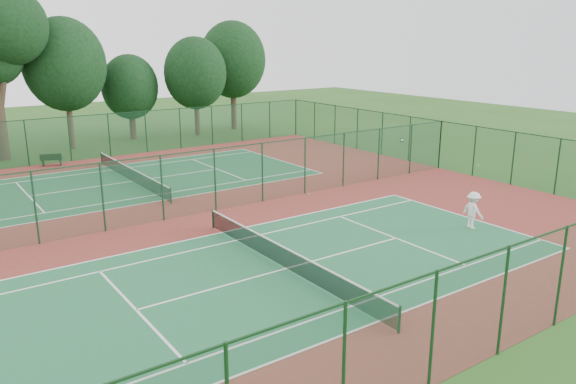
# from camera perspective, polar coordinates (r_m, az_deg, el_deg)

# --- Properties ---
(ground) EXTENTS (120.00, 120.00, 0.00)m
(ground) POSITION_cam_1_polar(r_m,az_deg,el_deg) (30.80, -9.84, -2.33)
(ground) COLOR #27541A
(ground) RESTS_ON ground
(red_pad) EXTENTS (40.00, 36.00, 0.01)m
(red_pad) POSITION_cam_1_polar(r_m,az_deg,el_deg) (30.80, -9.84, -2.32)
(red_pad) COLOR maroon
(red_pad) RESTS_ON ground
(court_near) EXTENTS (23.77, 10.97, 0.01)m
(court_near) POSITION_cam_1_polar(r_m,az_deg,el_deg) (23.43, -0.22, -7.80)
(court_near) COLOR #20653B
(court_near) RESTS_ON red_pad
(court_far) EXTENTS (23.77, 10.97, 0.01)m
(court_far) POSITION_cam_1_polar(r_m,az_deg,el_deg) (38.85, -15.57, 1.04)
(court_far) COLOR #1D5C33
(court_far) RESTS_ON red_pad
(fence_north) EXTENTS (40.00, 0.09, 3.50)m
(fence_north) POSITION_cam_1_polar(r_m,az_deg,el_deg) (46.95, -19.49, 5.30)
(fence_north) COLOR #17462D
(fence_north) RESTS_ON ground
(fence_south) EXTENTS (40.00, 0.09, 3.50)m
(fence_south) POSITION_cam_1_polar(r_m,az_deg,el_deg) (16.80, 17.99, -11.81)
(fence_south) COLOR #17472C
(fence_south) RESTS_ON ground
(fence_east) EXTENTS (0.09, 36.00, 3.50)m
(fence_east) POSITION_cam_1_polar(r_m,az_deg,el_deg) (42.56, 15.19, 4.69)
(fence_east) COLOR #1A4E2E
(fence_east) RESTS_ON ground
(fence_divider) EXTENTS (40.00, 0.09, 3.50)m
(fence_divider) POSITION_cam_1_polar(r_m,az_deg,el_deg) (30.32, -9.99, 0.85)
(fence_divider) COLOR #184929
(fence_divider) RESTS_ON ground
(tennis_net_near) EXTENTS (0.10, 12.90, 0.97)m
(tennis_net_near) POSITION_cam_1_polar(r_m,az_deg,el_deg) (23.22, -0.22, -6.60)
(tennis_net_near) COLOR #123218
(tennis_net_near) RESTS_ON ground
(tennis_net_far) EXTENTS (0.10, 12.90, 0.97)m
(tennis_net_far) POSITION_cam_1_polar(r_m,az_deg,el_deg) (38.73, -15.63, 1.80)
(tennis_net_far) COLOR #153B23
(tennis_net_far) RESTS_ON ground
(player_near) EXTENTS (0.80, 1.27, 1.88)m
(player_near) POSITION_cam_1_polar(r_m,az_deg,el_deg) (29.43, 18.28, -1.77)
(player_near) COLOR white
(player_near) RESTS_ON court_near
(bench) EXTENTS (1.59, 0.96, 0.95)m
(bench) POSITION_cam_1_polar(r_m,az_deg,el_deg) (45.50, -22.91, 3.05)
(bench) COLOR black
(bench) RESTS_ON red_pad
(stray_ball_a) EXTENTS (0.08, 0.08, 0.08)m
(stray_ball_a) POSITION_cam_1_polar(r_m,az_deg,el_deg) (31.35, -5.95, -1.77)
(stray_ball_a) COLOR #B2CB2F
(stray_ball_a) RESTS_ON red_pad
(stray_ball_b) EXTENTS (0.08, 0.08, 0.08)m
(stray_ball_b) POSITION_cam_1_polar(r_m,az_deg,el_deg) (34.27, 2.13, -0.21)
(stray_ball_b) COLOR #EFF238
(stray_ball_b) RESTS_ON red_pad
(stray_ball_c) EXTENTS (0.07, 0.07, 0.07)m
(stray_ball_c) POSITION_cam_1_polar(r_m,az_deg,el_deg) (28.62, -15.58, -3.96)
(stray_ball_c) COLOR gold
(stray_ball_c) RESTS_ON red_pad
(evergreen_row) EXTENTS (39.00, 5.00, 12.00)m
(evergreen_row) POSITION_cam_1_polar(r_m,az_deg,el_deg) (53.33, -20.68, 4.37)
(evergreen_row) COLOR black
(evergreen_row) RESTS_ON ground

